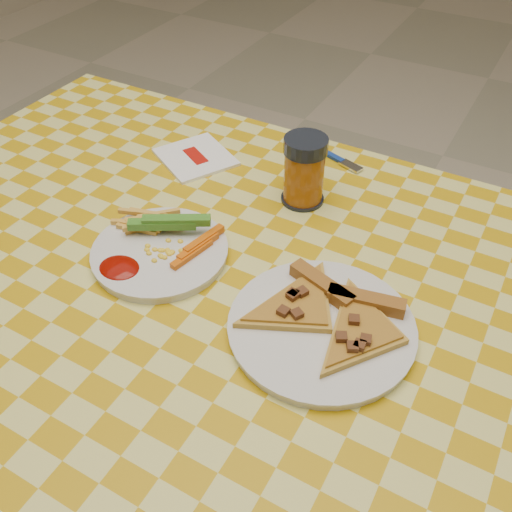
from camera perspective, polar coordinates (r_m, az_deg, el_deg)
The scene contains 8 objects.
table at distance 0.87m, azimuth -3.56°, elevation -5.99°, with size 1.28×0.88×0.76m.
plate_left at distance 0.87m, azimuth -9.56°, elevation 0.28°, with size 0.20×0.20×0.01m, color silver.
plate_right at distance 0.76m, azimuth 6.54°, elevation -7.22°, with size 0.24×0.24×0.01m, color silver.
fries_veggies at distance 0.87m, azimuth -9.52°, elevation 1.88°, with size 0.19×0.17×0.04m.
pizza_slices at distance 0.75m, azimuth 7.33°, elevation -5.82°, with size 0.26×0.23×0.02m.
drink_glass at distance 0.94m, azimuth 4.84°, elevation 8.46°, with size 0.07×0.07×0.12m.
napkin at distance 1.08m, azimuth -6.06°, elevation 9.80°, with size 0.17×0.17×0.01m.
fork at distance 1.09m, azimuth 7.62°, elevation 9.89°, with size 0.14×0.06×0.01m.
Camera 1 is at (0.33, -0.48, 1.33)m, focal length 40.00 mm.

